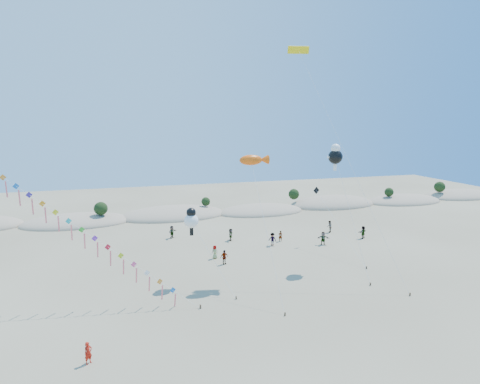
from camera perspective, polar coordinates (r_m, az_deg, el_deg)
name	(u,v)px	position (r m, az deg, el deg)	size (l,w,h in m)	color
ground	(251,357)	(31.02, 1.60, -22.45)	(160.00, 160.00, 0.00)	#776C52
dune_ridge	(179,215)	(72.52, -8.66, -3.26)	(145.30, 11.49, 5.57)	gray
kite_train	(5,180)	(41.47, -30.47, 1.50)	(31.14, 12.44, 22.58)	#3F2D1E
fish_kite	(254,160)	(41.93, 2.02, 4.55)	(3.15, 10.25, 13.23)	#3F2D1E
cartoon_kite_low	(191,219)	(41.44, -6.94, -3.87)	(4.03, 6.20, 7.96)	#3F2D1E
cartoon_kite_high	(335,155)	(47.70, 13.42, 5.09)	(2.00, 8.63, 14.12)	#3F2D1E
parafoil_kite	(300,54)	(48.43, 8.55, 18.85)	(7.59, 14.02, 25.07)	#3F2D1E
dark_kite	(327,207)	(53.94, 12.31, -2.14)	(1.42, 11.46, 7.84)	#3F2D1E
flyer_foreground	(88,353)	(31.78, -20.78, -20.61)	(0.58, 0.38, 1.59)	#B31A0E
beachgoers	(273,236)	(56.14, 4.74, -6.31)	(28.01, 13.72, 1.81)	slate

